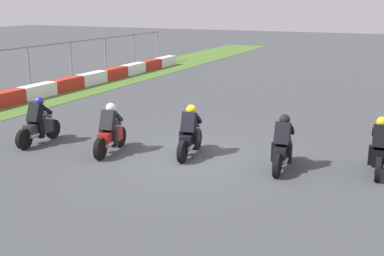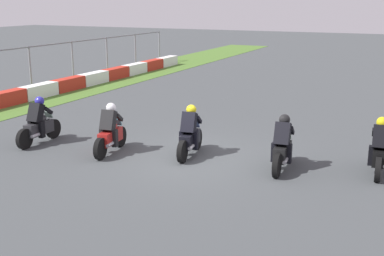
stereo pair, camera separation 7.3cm
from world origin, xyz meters
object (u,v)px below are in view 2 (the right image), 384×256
(rider_lane_b, at_px, (283,147))
(rider_lane_d, at_px, (110,133))
(rider_lane_c, at_px, (190,135))
(rider_lane_a, at_px, (380,151))
(rider_lane_e, at_px, (39,124))

(rider_lane_b, bearing_deg, rider_lane_d, 93.33)
(rider_lane_c, bearing_deg, rider_lane_a, -89.67)
(rider_lane_c, xyz_separation_m, rider_lane_d, (-0.76, 2.28, 0.00))
(rider_lane_a, distance_m, rider_lane_d, 7.62)
(rider_lane_d, bearing_deg, rider_lane_b, -91.02)
(rider_lane_c, bearing_deg, rider_lane_d, 101.15)
(rider_lane_b, xyz_separation_m, rider_lane_e, (-0.79, 7.73, 0.00))
(rider_lane_e, bearing_deg, rider_lane_d, -89.92)
(rider_lane_b, relative_size, rider_lane_d, 1.00)
(rider_lane_a, relative_size, rider_lane_d, 1.00)
(rider_lane_c, height_order, rider_lane_d, same)
(rider_lane_b, distance_m, rider_lane_d, 5.12)
(rider_lane_a, xyz_separation_m, rider_lane_b, (-0.78, 2.40, 0.00))
(rider_lane_a, bearing_deg, rider_lane_b, 104.01)
(rider_lane_c, relative_size, rider_lane_e, 1.00)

